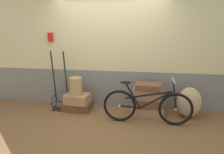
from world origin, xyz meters
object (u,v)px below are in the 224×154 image
object	(u,v)px
suitcase_0	(78,106)
suitcase_4	(147,94)
suitcase_2	(147,110)
suitcase_5	(148,86)
luggage_trolley	(61,95)
bicycle	(147,106)
suitcase_1	(77,99)
burlap_sack	(189,102)
wicker_basket	(76,86)
suitcase_3	(148,102)

from	to	relation	value
suitcase_0	suitcase_4	xyz separation A→B (m)	(1.58, -0.02, 0.38)
suitcase_2	suitcase_5	xyz separation A→B (m)	(-0.00, -0.05, 0.56)
suitcase_2	luggage_trolley	xyz separation A→B (m)	(-2.00, 0.03, 0.23)
bicycle	suitcase_1	bearing A→B (deg)	165.28
suitcase_5	burlap_sack	distance (m)	0.91
suitcase_0	wicker_basket	size ratio (longest dim) A/B	1.65
suitcase_0	luggage_trolley	size ratio (longest dim) A/B	0.47
suitcase_0	luggage_trolley	distance (m)	0.47
luggage_trolley	suitcase_3	bearing A→B (deg)	-1.45
suitcase_0	suitcase_3	bearing A→B (deg)	2.22
suitcase_0	suitcase_2	xyz separation A→B (m)	(1.59, 0.01, -0.00)
suitcase_2	suitcase_3	bearing A→B (deg)	-73.46
suitcase_1	suitcase_3	distance (m)	1.58
suitcase_5	suitcase_4	bearing A→B (deg)	114.09
suitcase_0	suitcase_3	size ratio (longest dim) A/B	1.02
wicker_basket	burlap_sack	bearing A→B (deg)	-0.37
bicycle	luggage_trolley	bearing A→B (deg)	166.26
luggage_trolley	burlap_sack	size ratio (longest dim) A/B	2.05
suitcase_0	suitcase_5	distance (m)	1.68
suitcase_0	suitcase_5	xyz separation A→B (m)	(1.59, -0.05, 0.55)
suitcase_5	wicker_basket	bearing A→B (deg)	-175.25
suitcase_1	luggage_trolley	size ratio (longest dim) A/B	0.39
suitcase_3	burlap_sack	xyz separation A→B (m)	(0.85, -0.02, 0.06)
wicker_basket	burlap_sack	size ratio (longest dim) A/B	0.58
suitcase_5	wicker_basket	distance (m)	1.60
suitcase_2	burlap_sack	world-z (taller)	burlap_sack
burlap_sack	bicycle	xyz separation A→B (m)	(-0.88, -0.41, 0.03)
luggage_trolley	burlap_sack	distance (m)	2.86
suitcase_1	burlap_sack	xyz separation A→B (m)	(2.43, 0.00, 0.04)
suitcase_4	bicycle	world-z (taller)	bicycle
suitcase_0	suitcase_2	size ratio (longest dim) A/B	0.91
luggage_trolley	wicker_basket	bearing A→B (deg)	-7.88
suitcase_1	suitcase_4	distance (m)	1.57
suitcase_5	luggage_trolley	distance (m)	2.03
luggage_trolley	bicycle	xyz separation A→B (m)	(1.97, -0.48, 0.04)
wicker_basket	bicycle	distance (m)	1.64
suitcase_2	suitcase_4	size ratio (longest dim) A/B	1.13
suitcase_4	suitcase_5	distance (m)	0.17
suitcase_1	bicycle	world-z (taller)	bicycle
wicker_basket	suitcase_4	bearing A→B (deg)	0.15
suitcase_2	wicker_basket	xyz separation A→B (m)	(-1.60, -0.03, 0.49)
suitcase_4	luggage_trolley	distance (m)	2.00
suitcase_1	burlap_sack	distance (m)	2.43
suitcase_1	luggage_trolley	bearing A→B (deg)	176.57
suitcase_4	wicker_basket	bearing A→B (deg)	-178.55
suitcase_2	luggage_trolley	size ratio (longest dim) A/B	0.51
suitcase_1	suitcase_0	bearing A→B (deg)	114.81
wicker_basket	bicycle	bearing A→B (deg)	-15.19
suitcase_2	wicker_basket	distance (m)	1.68
wicker_basket	suitcase_0	bearing A→B (deg)	62.18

